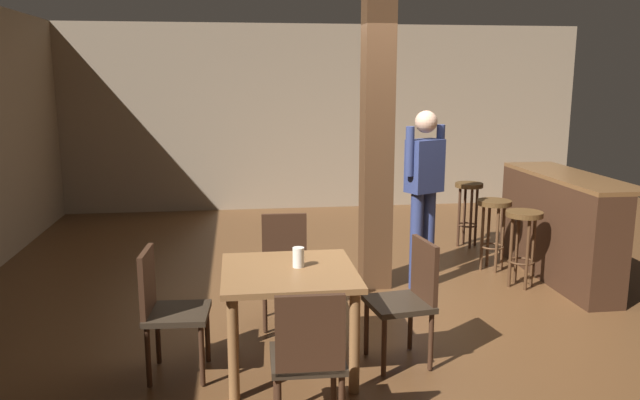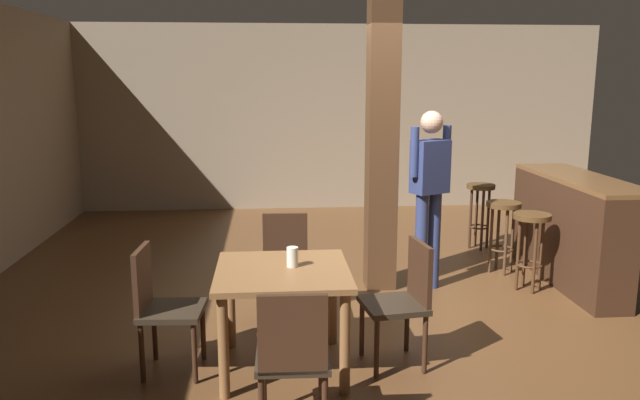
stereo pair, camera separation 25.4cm
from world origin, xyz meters
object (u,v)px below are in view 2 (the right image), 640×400
object	(u,v)px
bar_stool_near	(531,233)
bar_stool_mid	(503,220)
bar_counter	(568,229)
chair_north	(285,262)
dining_table	(283,286)
chair_west	(161,303)
napkin_cup	(292,257)
chair_east	(404,297)
standing_person	(429,187)
bar_stool_far	(480,201)
chair_south	(293,355)

from	to	relation	value
bar_stool_near	bar_stool_mid	size ratio (longest dim) A/B	1.00
bar_counter	bar_stool_near	distance (m)	0.51
chair_north	bar_counter	distance (m)	2.93
bar_counter	dining_table	bearing A→B (deg)	-150.02
chair_west	bar_counter	size ratio (longest dim) A/B	0.47
napkin_cup	bar_stool_mid	size ratio (longest dim) A/B	0.18
chair_east	bar_counter	distance (m)	2.61
standing_person	bar_stool_near	xyz separation A→B (m)	(0.97, -0.12, -0.44)
bar_counter	standing_person	bearing A→B (deg)	-176.68
bar_counter	bar_stool_mid	xyz separation A→B (m)	(-0.53, 0.36, 0.02)
bar_stool_mid	bar_stool_far	size ratio (longest dim) A/B	0.97
chair_north	chair_east	world-z (taller)	same
chair_west	standing_person	distance (m)	2.79
dining_table	bar_stool_far	size ratio (longest dim) A/B	1.18
dining_table	bar_stool_mid	world-z (taller)	bar_stool_mid
bar_stool_near	bar_stool_mid	distance (m)	0.56
dining_table	chair_east	bearing A→B (deg)	-0.34
chair_south	bar_counter	size ratio (longest dim) A/B	0.47
chair_west	bar_stool_near	distance (m)	3.54
bar_stool_far	bar_counter	bearing A→B (deg)	-70.54
chair_east	bar_stool_far	distance (m)	3.34
chair_south	standing_person	distance (m)	2.85
chair_west	bar_stool_far	bearing A→B (deg)	42.10
chair_west	chair_south	size ratio (longest dim) A/B	1.00
chair_east	chair_south	bearing A→B (deg)	-133.42
chair_south	bar_stool_far	bearing A→B (deg)	58.08
chair_east	bar_stool_mid	size ratio (longest dim) A/B	1.18
standing_person	bar_counter	bearing A→B (deg)	3.32
chair_north	bar_stool_mid	distance (m)	2.55
dining_table	bar_stool_near	distance (m)	2.80
chair_west	bar_counter	distance (m)	4.05
chair_west	bar_stool_mid	distance (m)	3.75
bar_counter	chair_north	bearing A→B (deg)	-164.92
chair_north	bar_stool_near	distance (m)	2.42
dining_table	chair_south	size ratio (longest dim) A/B	1.03
chair_south	chair_east	world-z (taller)	same
chair_north	standing_person	size ratio (longest dim) A/B	0.52
chair_south	chair_north	bearing A→B (deg)	89.76
napkin_cup	dining_table	bearing A→B (deg)	-144.71
chair_south	bar_stool_far	distance (m)	4.50
bar_counter	bar_stool_mid	distance (m)	0.64
chair_north	chair_west	bearing A→B (deg)	-134.92
chair_south	bar_stool_far	xyz separation A→B (m)	(2.38, 3.81, 0.07)
chair_north	chair_east	xyz separation A→B (m)	(0.81, -0.90, 0.00)
bar_stool_near	standing_person	bearing A→B (deg)	173.01
napkin_cup	chair_east	bearing A→B (deg)	-4.04
chair_west	bar_stool_far	distance (m)	4.38
dining_table	chair_south	xyz separation A→B (m)	(0.03, -0.87, -0.10)
napkin_cup	bar_counter	xyz separation A→B (m)	(2.80, 1.60, -0.26)
chair_north	bar_stool_mid	size ratio (longest dim) A/B	1.18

